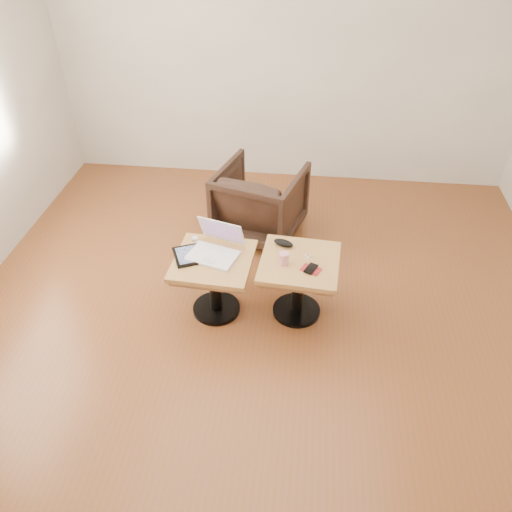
# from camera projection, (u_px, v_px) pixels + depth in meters

# --- Properties ---
(room_shell) EXTENTS (4.52, 4.52, 2.71)m
(room_shell) POSITION_uv_depth(u_px,v_px,m) (264.00, 154.00, 2.82)
(room_shell) COLOR brown
(room_shell) RESTS_ON ground
(side_table_left) EXTENTS (0.57, 0.57, 0.49)m
(side_table_left) POSITION_uv_depth(u_px,v_px,m) (214.00, 272.00, 3.53)
(side_table_left) COLOR black
(side_table_left) RESTS_ON ground
(side_table_right) EXTENTS (0.58, 0.58, 0.49)m
(side_table_right) POSITION_uv_depth(u_px,v_px,m) (299.00, 274.00, 3.51)
(side_table_right) COLOR black
(side_table_right) RESTS_ON ground
(laptop) EXTENTS (0.41, 0.39, 0.23)m
(laptop) POSITION_uv_depth(u_px,v_px,m) (216.00, 248.00, 3.48)
(laptop) COLOR white
(laptop) RESTS_ON side_table_left
(tablet) EXTENTS (0.26, 0.29, 0.02)m
(tablet) POSITION_uv_depth(u_px,v_px,m) (188.00, 255.00, 3.47)
(tablet) COLOR black
(tablet) RESTS_ON side_table_left
(charging_adapter) EXTENTS (0.05, 0.05, 0.02)m
(charging_adapter) POSITION_uv_depth(u_px,v_px,m) (195.00, 239.00, 3.62)
(charging_adapter) COLOR white
(charging_adapter) RESTS_ON side_table_left
(glasses_case) EXTENTS (0.16, 0.11, 0.05)m
(glasses_case) POSITION_uv_depth(u_px,v_px,m) (283.00, 243.00, 3.56)
(glasses_case) COLOR black
(glasses_case) RESTS_ON side_table_right
(striped_cup) EXTENTS (0.07, 0.07, 0.09)m
(striped_cup) POSITION_uv_depth(u_px,v_px,m) (284.00, 259.00, 3.38)
(striped_cup) COLOR #DE4360
(striped_cup) RESTS_ON side_table_right
(earbuds_tangle) EXTENTS (0.07, 0.05, 0.01)m
(earbuds_tangle) POSITION_uv_depth(u_px,v_px,m) (308.00, 256.00, 3.46)
(earbuds_tangle) COLOR white
(earbuds_tangle) RESTS_ON side_table_right
(phone_on_sleeve) EXTENTS (0.15, 0.13, 0.02)m
(phone_on_sleeve) POSITION_uv_depth(u_px,v_px,m) (311.00, 269.00, 3.35)
(phone_on_sleeve) COLOR maroon
(phone_on_sleeve) RESTS_ON side_table_right
(armchair) EXTENTS (0.85, 0.87, 0.64)m
(armchair) POSITION_uv_depth(u_px,v_px,m) (260.00, 202.00, 4.36)
(armchair) COLOR #2F221C
(armchair) RESTS_ON ground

